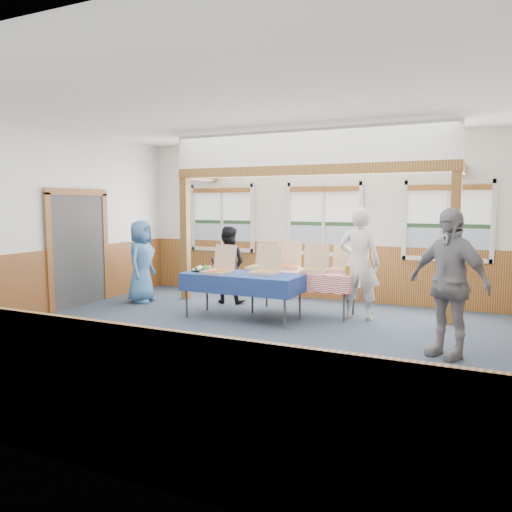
{
  "coord_description": "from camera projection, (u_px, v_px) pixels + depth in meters",
  "views": [
    {
      "loc": [
        3.01,
        -6.07,
        1.91
      ],
      "look_at": [
        -0.33,
        1.0,
        1.08
      ],
      "focal_mm": 35.0,
      "sensor_mm": 36.0,
      "label": 1
    }
  ],
  "objects": [
    {
      "name": "floor",
      "position": [
        247.0,
        341.0,
        6.94
      ],
      "size": [
        8.0,
        8.0,
        0.0
      ],
      "primitive_type": "plane",
      "color": "#283442",
      "rests_on": "ground"
    },
    {
      "name": "ceiling",
      "position": [
        246.0,
        106.0,
        6.6
      ],
      "size": [
        8.0,
        8.0,
        0.0
      ],
      "primitive_type": "plane",
      "rotation": [
        3.14,
        0.0,
        0.0
      ],
      "color": "white",
      "rests_on": "wall_back"
    },
    {
      "name": "wall_back",
      "position": [
        324.0,
        219.0,
        9.92
      ],
      "size": [
        8.0,
        0.0,
        8.0
      ],
      "primitive_type": "plane",
      "rotation": [
        1.57,
        0.0,
        0.0
      ],
      "color": "silver",
      "rests_on": "floor"
    },
    {
      "name": "wall_front",
      "position": [
        33.0,
        246.0,
        3.62
      ],
      "size": [
        8.0,
        0.0,
        8.0
      ],
      "primitive_type": "plane",
      "rotation": [
        -1.57,
        0.0,
        0.0
      ],
      "color": "silver",
      "rests_on": "floor"
    },
    {
      "name": "wall_left",
      "position": [
        36.0,
        222.0,
        8.47
      ],
      "size": [
        0.0,
        8.0,
        8.0
      ],
      "primitive_type": "plane",
      "rotation": [
        1.57,
        0.0,
        1.57
      ],
      "color": "silver",
      "rests_on": "floor"
    },
    {
      "name": "wainscot_back",
      "position": [
        323.0,
        272.0,
        10.0
      ],
      "size": [
        7.98,
        0.05,
        1.1
      ],
      "primitive_type": "cube",
      "color": "brown",
      "rests_on": "floor"
    },
    {
      "name": "wainscot_front",
      "position": [
        42.0,
        384.0,
        3.75
      ],
      "size": [
        7.98,
        0.05,
        1.1
      ],
      "primitive_type": "cube",
      "color": "brown",
      "rests_on": "floor"
    },
    {
      "name": "wainscot_left",
      "position": [
        40.0,
        283.0,
        8.57
      ],
      "size": [
        0.05,
        6.98,
        1.1
      ],
      "primitive_type": "cube",
      "color": "brown",
      "rests_on": "floor"
    },
    {
      "name": "cased_opening",
      "position": [
        78.0,
        250.0,
        9.32
      ],
      "size": [
        0.06,
        1.3,
        2.1
      ],
      "primitive_type": "cube",
      "color": "#353535",
      "rests_on": "wall_left"
    },
    {
      "name": "window_left",
      "position": [
        222.0,
        214.0,
        10.85
      ],
      "size": [
        1.56,
        0.1,
        1.46
      ],
      "color": "silver",
      "rests_on": "wall_back"
    },
    {
      "name": "window_mid",
      "position": [
        324.0,
        215.0,
        9.87
      ],
      "size": [
        1.56,
        0.1,
        1.46
      ],
      "color": "silver",
      "rests_on": "wall_back"
    },
    {
      "name": "window_right",
      "position": [
        448.0,
        216.0,
        8.89
      ],
      "size": [
        1.56,
        0.1,
        1.46
      ],
      "color": "silver",
      "rests_on": "wall_back"
    },
    {
      "name": "post_left",
      "position": [
        185.0,
        239.0,
        9.94
      ],
      "size": [
        0.15,
        0.15,
        2.4
      ],
      "primitive_type": "cube",
      "color": "#553513",
      "rests_on": "floor"
    },
    {
      "name": "post_right",
      "position": [
        454.0,
        249.0,
        7.82
      ],
      "size": [
        0.15,
        0.15,
        2.4
      ],
      "primitive_type": "cube",
      "color": "#553513",
      "rests_on": "floor"
    },
    {
      "name": "cross_beam",
      "position": [
        304.0,
        170.0,
        8.74
      ],
      "size": [
        5.15,
        0.18,
        0.18
      ],
      "primitive_type": "cube",
      "color": "#553513",
      "rests_on": "post_left"
    },
    {
      "name": "table_left",
      "position": [
        243.0,
        277.0,
        8.22
      ],
      "size": [
        2.01,
        1.01,
        0.76
      ],
      "rotation": [
        0.0,
        0.0,
        -0.08
      ],
      "color": "#353535",
      "rests_on": "floor"
    },
    {
      "name": "table_right",
      "position": [
        303.0,
        274.0,
        8.61
      ],
      "size": [
        1.98,
        1.4,
        0.76
      ],
      "rotation": [
        0.0,
        0.0,
        -0.33
      ],
      "color": "#353535",
      "rests_on": "floor"
    },
    {
      "name": "pizza_box_a",
      "position": [
        218.0,
        269.0,
        8.28
      ],
      "size": [
        0.45,
        0.54,
        0.46
      ],
      "rotation": [
        0.0,
        0.0,
        -0.07
      ],
      "color": "tan",
      "rests_on": "table_left"
    },
    {
      "name": "pizza_box_b",
      "position": [
        266.0,
        270.0,
        8.21
      ],
      "size": [
        0.45,
        0.53,
        0.45
      ],
      "rotation": [
        0.0,
        0.0,
        0.07
      ],
      "color": "tan",
      "rests_on": "table_left"
    },
    {
      "name": "pizza_box_c",
      "position": [
        261.0,
        265.0,
        8.82
      ],
      "size": [
        0.44,
        0.52,
        0.44
      ],
      "rotation": [
        0.0,
        0.0,
        -0.07
      ],
      "color": "tan",
      "rests_on": "table_right"
    },
    {
      "name": "pizza_box_d",
      "position": [
        288.0,
        264.0,
        8.92
      ],
      "size": [
        0.53,
        0.6,
        0.47
      ],
      "rotation": [
        0.0,
        0.0,
        0.21
      ],
      "color": "tan",
      "rests_on": "table_right"
    },
    {
      "name": "pizza_box_e",
      "position": [
        315.0,
        268.0,
        8.42
      ],
      "size": [
        0.52,
        0.59,
        0.47
      ],
      "rotation": [
        0.0,
        0.0,
        0.19
      ],
      "color": "tan",
      "rests_on": "table_right"
    },
    {
      "name": "pizza_box_f",
      "position": [
        342.0,
        268.0,
        8.45
      ],
      "size": [
        0.43,
        0.53,
        0.47
      ],
      "rotation": [
        0.0,
        0.0,
        0.01
      ],
      "color": "tan",
      "rests_on": "table_right"
    },
    {
      "name": "veggie_tray",
      "position": [
        204.0,
        269.0,
        8.53
      ],
      "size": [
        0.4,
        0.4,
        0.09
      ],
      "color": "black",
      "rests_on": "table_left"
    },
    {
      "name": "drink_glass",
      "position": [
        347.0,
        271.0,
        8.01
      ],
      "size": [
        0.07,
        0.07,
        0.15
      ],
      "primitive_type": "cylinder",
      "color": "olive",
      "rests_on": "table_right"
    },
    {
      "name": "woman_white",
      "position": [
        359.0,
        264.0,
        8.18
      ],
      "size": [
        0.7,
        0.49,
        1.85
      ],
      "primitive_type": "imported",
      "rotation": [
        0.0,
        0.0,
        3.21
      ],
      "color": "silver",
      "rests_on": "floor"
    },
    {
      "name": "woman_black",
      "position": [
        228.0,
        265.0,
        9.58
      ],
      "size": [
        0.78,
        0.64,
        1.47
      ],
      "primitive_type": "imported",
      "rotation": [
        0.0,
        0.0,
        3.26
      ],
      "color": "black",
      "rests_on": "floor"
    },
    {
      "name": "man_blue",
      "position": [
        141.0,
        261.0,
        9.63
      ],
      "size": [
        0.67,
        0.87,
        1.59
      ],
      "primitive_type": "imported",
      "rotation": [
        0.0,
        0.0,
        1.8
      ],
      "color": "teal",
      "rests_on": "floor"
    },
    {
      "name": "person_grey",
      "position": [
        448.0,
        283.0,
        6.16
      ],
      "size": [
        1.17,
        0.94,
        1.86
      ],
      "primitive_type": "imported",
      "rotation": [
        0.0,
        0.0,
        -0.52
      ],
      "color": "gray",
      "rests_on": "floor"
    }
  ]
}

